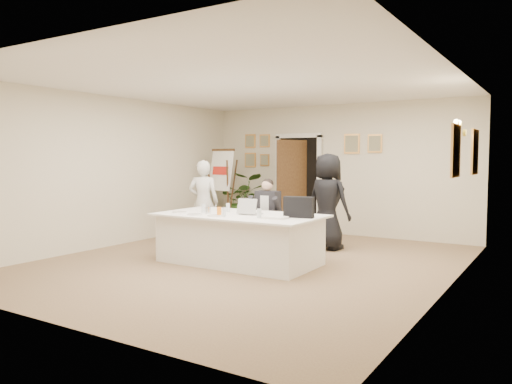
{
  "coord_description": "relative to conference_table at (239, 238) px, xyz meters",
  "views": [
    {
      "loc": [
        4.23,
        -6.58,
        1.67
      ],
      "look_at": [
        -0.25,
        0.6,
        1.08
      ],
      "focal_mm": 35.0,
      "sensor_mm": 36.0,
      "label": 1
    }
  ],
  "objects": [
    {
      "name": "floor",
      "position": [
        0.1,
        0.13,
        -0.39
      ],
      "size": [
        7.0,
        7.0,
        0.0
      ],
      "primitive_type": "plane",
      "color": "brown",
      "rests_on": "ground"
    },
    {
      "name": "ceiling",
      "position": [
        0.1,
        0.13,
        2.41
      ],
      "size": [
        6.0,
        7.0,
        0.02
      ],
      "primitive_type": "cube",
      "color": "white",
      "rests_on": "wall_back"
    },
    {
      "name": "wall_back",
      "position": [
        0.1,
        3.63,
        1.01
      ],
      "size": [
        6.0,
        0.1,
        2.8
      ],
      "primitive_type": "cube",
      "color": "beige",
      "rests_on": "floor"
    },
    {
      "name": "wall_front",
      "position": [
        0.1,
        -3.37,
        1.01
      ],
      "size": [
        6.0,
        0.1,
        2.8
      ],
      "primitive_type": "cube",
      "color": "beige",
      "rests_on": "floor"
    },
    {
      "name": "wall_left",
      "position": [
        -2.9,
        0.13,
        1.01
      ],
      "size": [
        0.1,
        7.0,
        2.8
      ],
      "primitive_type": "cube",
      "color": "beige",
      "rests_on": "floor"
    },
    {
      "name": "wall_right",
      "position": [
        3.1,
        0.13,
        1.01
      ],
      "size": [
        0.1,
        7.0,
        2.8
      ],
      "primitive_type": "cube",
      "color": "beige",
      "rests_on": "floor"
    },
    {
      "name": "doorway",
      "position": [
        -0.78,
        3.45,
        0.65
      ],
      "size": [
        1.14,
        0.86,
        2.2
      ],
      "color": "black",
      "rests_on": "floor"
    },
    {
      "name": "pictures_back_wall",
      "position": [
        -0.7,
        3.6,
        1.46
      ],
      "size": [
        3.4,
        0.06,
        0.8
      ],
      "primitive_type": null,
      "color": "#E9A64F",
      "rests_on": "wall_back"
    },
    {
      "name": "pictures_right_wall",
      "position": [
        3.07,
        1.33,
        1.36
      ],
      "size": [
        0.06,
        2.2,
        0.8
      ],
      "primitive_type": null,
      "color": "#E9A64F",
      "rests_on": "wall_right"
    },
    {
      "name": "wall_sconce",
      "position": [
        3.0,
        1.33,
        1.71
      ],
      "size": [
        0.2,
        0.3,
        0.24
      ],
      "primitive_type": null,
      "color": "#D8C945",
      "rests_on": "wall_right"
    },
    {
      "name": "conference_table",
      "position": [
        0.0,
        0.0,
        0.0
      ],
      "size": [
        2.59,
        1.38,
        0.78
      ],
      "color": "white",
      "rests_on": "floor"
    },
    {
      "name": "seated_man",
      "position": [
        -0.1,
        1.0,
        0.26
      ],
      "size": [
        0.58,
        0.62,
        1.31
      ],
      "primitive_type": null,
      "rotation": [
        0.0,
        0.0,
        -0.03
      ],
      "color": "black",
      "rests_on": "floor"
    },
    {
      "name": "flip_chart",
      "position": [
        -2.16,
        2.62,
        0.45
      ],
      "size": [
        0.65,
        0.44,
        1.81
      ],
      "color": "#341D10",
      "rests_on": "floor"
    },
    {
      "name": "standing_man",
      "position": [
        -1.58,
        1.11,
        0.41
      ],
      "size": [
        0.7,
        0.61,
        1.61
      ],
      "primitive_type": "imported",
      "rotation": [
        0.0,
        0.0,
        3.6
      ],
      "color": "silver",
      "rests_on": "floor"
    },
    {
      "name": "standing_woman",
      "position": [
        0.69,
        1.84,
        0.48
      ],
      "size": [
        0.94,
        0.7,
        1.74
      ],
      "primitive_type": "imported",
      "rotation": [
        0.0,
        0.0,
        2.95
      ],
      "color": "black",
      "rests_on": "floor"
    },
    {
      "name": "potted_palm",
      "position": [
        -2.1,
        3.33,
        0.26
      ],
      "size": [
        1.46,
        1.37,
        1.31
      ],
      "primitive_type": "imported",
      "rotation": [
        0.0,
        0.0,
        0.35
      ],
      "color": "#31581D",
      "rests_on": "floor"
    },
    {
      "name": "laptop",
      "position": [
        0.17,
        0.08,
        0.52
      ],
      "size": [
        0.35,
        0.38,
        0.28
      ],
      "primitive_type": null,
      "rotation": [
        0.0,
        0.0,
        0.09
      ],
      "color": "#B7BABC",
      "rests_on": "conference_table"
    },
    {
      "name": "laptop_bag",
      "position": [
        1.0,
        0.09,
        0.54
      ],
      "size": [
        0.46,
        0.19,
        0.31
      ],
      "primitive_type": "cube",
      "rotation": [
        0.0,
        0.0,
        0.15
      ],
      "color": "black",
      "rests_on": "conference_table"
    },
    {
      "name": "paper_stack",
      "position": [
        0.76,
        -0.2,
        0.4
      ],
      "size": [
        0.34,
        0.24,
        0.03
      ],
      "primitive_type": "cube",
      "rotation": [
        0.0,
        0.0,
        0.02
      ],
      "color": "white",
      "rests_on": "conference_table"
    },
    {
      "name": "plate_left",
      "position": [
        -0.95,
        -0.31,
        0.39
      ],
      "size": [
        0.29,
        0.29,
        0.01
      ],
      "primitive_type": "cylinder",
      "rotation": [
        0.0,
        0.0,
        0.33
      ],
      "color": "white",
      "rests_on": "conference_table"
    },
    {
      "name": "plate_mid",
      "position": [
        -0.54,
        -0.43,
        0.39
      ],
      "size": [
        0.26,
        0.26,
        0.01
      ],
      "primitive_type": "cylinder",
      "rotation": [
        0.0,
        0.0,
        0.11
      ],
      "color": "white",
      "rests_on": "conference_table"
    },
    {
      "name": "plate_near",
      "position": [
        -0.17,
        -0.41,
        0.39
      ],
      "size": [
        0.26,
        0.26,
        0.01
      ],
      "primitive_type": "cylinder",
      "rotation": [
        0.0,
        0.0,
        -0.17
      ],
      "color": "white",
      "rests_on": "conference_table"
    },
    {
      "name": "glass_a",
      "position": [
        -0.61,
        -0.12,
        0.45
      ],
      "size": [
        0.08,
        0.08,
        0.14
      ],
      "primitive_type": "cylinder",
      "rotation": [
        0.0,
        0.0,
        -0.26
      ],
      "color": "silver",
      "rests_on": "conference_table"
    },
    {
      "name": "glass_b",
      "position": [
        -0.01,
        -0.39,
        0.45
      ],
      "size": [
        0.06,
        0.06,
        0.14
      ],
      "primitive_type": "cylinder",
      "rotation": [
        0.0,
        0.0,
        0.0
      ],
      "color": "silver",
      "rests_on": "conference_table"
    },
    {
      "name": "glass_c",
      "position": [
        0.53,
        -0.27,
        0.45
      ],
      "size": [
        0.08,
        0.08,
        0.14
      ],
      "primitive_type": "cylinder",
      "rotation": [
        0.0,
        0.0,
        0.16
      ],
      "color": "silver",
      "rests_on": "conference_table"
    },
    {
      "name": "glass_d",
      "position": [
        -0.35,
        0.19,
        0.45
      ],
      "size": [
        0.06,
        0.06,
        0.14
      ],
      "primitive_type": "cylinder",
      "rotation": [
        0.0,
        0.0,
        0.02
      ],
      "color": "silver",
      "rests_on": "conference_table"
    },
    {
      "name": "oj_glass",
      "position": [
        -0.16,
        -0.32,
        0.45
      ],
      "size": [
        0.08,
        0.08,
        0.13
      ],
      "primitive_type": "cylinder",
      "rotation": [
        0.0,
        0.0,
        0.15
      ],
      "color": "orange",
      "rests_on": "conference_table"
    },
    {
      "name": "steel_jug",
      "position": [
        -0.46,
        -0.2,
        0.44
      ],
      "size": [
        0.09,
        0.09,
        0.11
      ],
      "primitive_type": "cylinder",
      "rotation": [
        0.0,
        0.0,
        -0.02
      ],
      "color": "silver",
      "rests_on": "conference_table"
    }
  ]
}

